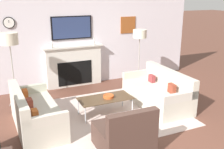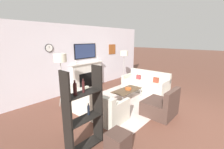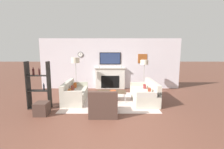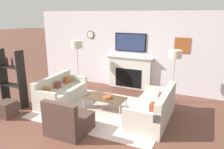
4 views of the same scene
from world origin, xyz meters
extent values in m
plane|color=brown|center=(0.00, 0.00, 0.00)|extent=(60.00, 60.00, 0.00)
cube|color=silver|center=(0.00, 4.66, 1.35)|extent=(7.52, 0.07, 2.70)
cube|color=beige|center=(0.00, 4.55, 0.56)|extent=(1.57, 0.16, 1.11)
cube|color=black|center=(0.00, 4.46, 0.39)|extent=(0.97, 0.01, 0.67)
cube|color=beige|center=(0.00, 4.53, 1.13)|extent=(1.69, 0.22, 0.04)
cylinder|color=#B2AD9E|center=(-0.59, 4.50, 1.20)|extent=(0.04, 0.04, 0.10)
cylinder|color=white|center=(-0.59, 4.50, 1.30)|extent=(0.03, 0.03, 0.09)
cylinder|color=#B2AD9E|center=(0.59, 4.50, 1.20)|extent=(0.04, 0.04, 0.10)
cylinder|color=white|center=(0.59, 4.50, 1.30)|extent=(0.03, 0.03, 0.09)
cube|color=black|center=(0.00, 4.62, 1.65)|extent=(1.13, 0.04, 0.63)
cube|color=navy|center=(0.00, 4.60, 1.65)|extent=(1.05, 0.01, 0.56)
cylinder|color=black|center=(-1.58, 4.61, 1.85)|extent=(0.28, 0.02, 0.28)
cylinder|color=silver|center=(-1.58, 4.60, 1.85)|extent=(0.24, 0.00, 0.24)
cube|color=black|center=(-1.58, 4.60, 1.88)|extent=(0.01, 0.00, 0.06)
cube|color=#944B1F|center=(1.73, 4.62, 1.64)|extent=(0.49, 0.02, 0.49)
cube|color=beige|center=(0.00, 2.45, 0.01)|extent=(3.44, 2.59, 0.01)
cube|color=beige|center=(-1.37, 2.45, 0.22)|extent=(0.86, 1.76, 0.44)
cube|color=beige|center=(-1.68, 2.44, 0.62)|extent=(0.23, 1.73, 0.36)
cube|color=beige|center=(-1.41, 3.26, 0.53)|extent=(0.79, 0.13, 0.18)
cube|color=beige|center=(-1.34, 1.64, 0.53)|extent=(0.79, 0.13, 0.18)
cube|color=#BA5422|center=(-1.51, 2.95, 0.55)|extent=(0.11, 0.20, 0.20)
cube|color=brown|center=(-1.49, 2.45, 0.54)|extent=(0.11, 0.20, 0.19)
cube|color=#AD5422|center=(-1.47, 1.94, 0.53)|extent=(0.11, 0.18, 0.18)
cube|color=beige|center=(1.37, 2.45, 0.21)|extent=(0.87, 1.85, 0.42)
cube|color=beige|center=(1.72, 2.45, 0.62)|extent=(0.16, 1.85, 0.40)
cube|color=beige|center=(1.37, 1.58, 0.51)|extent=(0.86, 0.10, 0.18)
cube|color=beige|center=(1.37, 3.32, 0.51)|extent=(0.86, 0.10, 0.18)
cube|color=brown|center=(1.50, 2.04, 0.53)|extent=(0.12, 0.22, 0.21)
cube|color=maroon|center=(1.50, 2.86, 0.52)|extent=(0.10, 0.18, 0.18)
cube|color=#443028|center=(-0.16, 1.12, 0.21)|extent=(0.87, 0.84, 0.42)
cube|color=#443028|center=(-0.16, 0.78, 0.62)|extent=(0.86, 0.15, 0.41)
cube|color=#4C3823|center=(0.07, 2.45, 0.38)|extent=(1.16, 0.56, 0.02)
cylinder|color=#B7B7BC|center=(-0.47, 2.21, 0.19)|extent=(0.02, 0.02, 0.37)
cylinder|color=#B7B7BC|center=(0.61, 2.21, 0.19)|extent=(0.02, 0.02, 0.37)
cylinder|color=#B7B7BC|center=(-0.47, 2.69, 0.19)|extent=(0.02, 0.02, 0.37)
cylinder|color=#B7B7BC|center=(0.61, 2.69, 0.19)|extent=(0.02, 0.02, 0.37)
cylinder|color=#C05122|center=(0.15, 2.44, 0.41)|extent=(0.23, 0.23, 0.05)
torus|color=#C85322|center=(0.15, 2.44, 0.44)|extent=(0.23, 0.23, 0.02)
cylinder|color=#9E998E|center=(-1.55, 3.83, 0.13)|extent=(0.09, 0.23, 0.27)
cylinder|color=#9E998E|center=(-1.74, 3.87, 0.13)|extent=(0.17, 0.19, 0.27)
cylinder|color=#9E998E|center=(-1.68, 3.69, 0.13)|extent=(0.23, 0.07, 0.27)
cylinder|color=#9E998E|center=(-1.66, 3.79, 0.86)|extent=(0.02, 0.02, 1.19)
cylinder|color=beige|center=(-1.66, 3.79, 1.59)|extent=(0.39, 0.39, 0.26)
cylinder|color=#9E998E|center=(1.76, 3.83, 0.12)|extent=(0.09, 0.23, 0.26)
cylinder|color=#9E998E|center=(1.58, 3.87, 0.12)|extent=(0.17, 0.19, 0.26)
cylinder|color=#9E998E|center=(1.64, 3.69, 0.12)|extent=(0.23, 0.07, 0.26)
cylinder|color=#9E998E|center=(1.66, 3.79, 0.81)|extent=(0.02, 0.02, 1.13)
cylinder|color=beige|center=(1.66, 3.79, 1.49)|extent=(0.37, 0.37, 0.23)
cube|color=black|center=(-2.81, 1.66, 0.83)|extent=(0.04, 0.28, 1.66)
cube|color=black|center=(-2.09, 1.66, 0.83)|extent=(0.04, 0.28, 1.66)
cube|color=black|center=(-2.45, 1.66, 0.03)|extent=(0.77, 0.28, 0.02)
cube|color=black|center=(-2.45, 1.66, 0.64)|extent=(0.77, 0.28, 0.01)
cube|color=black|center=(-2.45, 1.66, 1.17)|extent=(0.77, 0.28, 0.02)
cylinder|color=#3D1919|center=(-2.61, 1.68, 1.28)|extent=(0.07, 0.07, 0.22)
cylinder|color=#3D1919|center=(-2.61, 1.68, 1.42)|extent=(0.03, 0.03, 0.06)
cylinder|color=#3D1919|center=(-2.41, 1.69, 1.28)|extent=(0.05, 0.05, 0.21)
cylinder|color=#3D1919|center=(-2.41, 1.69, 1.41)|extent=(0.02, 0.02, 0.05)
cylinder|color=black|center=(-2.29, 1.71, 0.74)|extent=(0.05, 0.05, 0.20)
cylinder|color=black|center=(-2.29, 1.71, 0.87)|extent=(0.02, 0.02, 0.05)
cube|color=#443028|center=(-2.11, 1.08, 0.20)|extent=(0.40, 0.40, 0.41)
camera|label=1|loc=(-1.93, -2.38, 2.55)|focal=42.00mm
camera|label=2|loc=(-4.07, -0.50, 2.17)|focal=24.00mm
camera|label=3|loc=(0.10, -3.42, 1.94)|focal=24.00mm
camera|label=4|loc=(2.57, -2.54, 2.60)|focal=35.00mm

